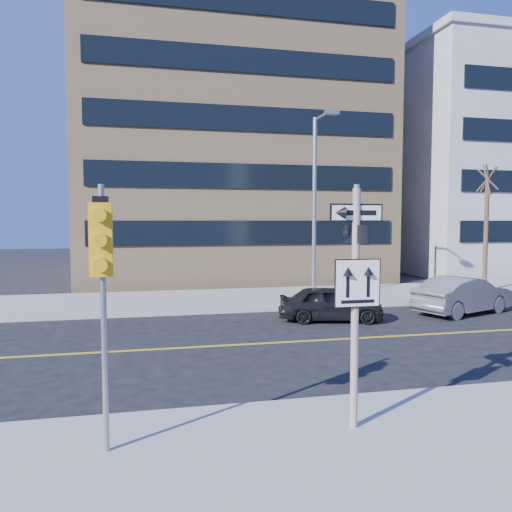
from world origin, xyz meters
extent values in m
plane|color=black|center=(0.00, 0.00, 0.00)|extent=(120.00, 120.00, 0.00)
cylinder|color=silver|center=(0.00, -2.50, 2.15)|extent=(0.13, 0.13, 4.00)
cylinder|color=gray|center=(0.00, -2.50, 4.18)|extent=(0.10, 0.10, 0.06)
cube|color=black|center=(0.00, -2.50, 3.75)|extent=(0.92, 0.03, 0.30)
cube|color=black|center=(0.00, -2.50, 3.40)|extent=(0.03, 0.92, 0.30)
cube|color=white|center=(0.00, -2.58, 2.60)|extent=(0.80, 0.03, 0.80)
cylinder|color=gray|center=(-4.00, -2.50, 2.15)|extent=(0.09, 0.09, 4.00)
cube|color=#EDAF16|center=(-4.00, -2.70, 3.35)|extent=(0.32, 0.22, 1.05)
sphere|color=#8C0705|center=(-4.00, -2.82, 3.70)|extent=(0.17, 0.17, 0.17)
sphere|color=black|center=(-4.00, -2.82, 3.35)|extent=(0.17, 0.17, 0.17)
sphere|color=black|center=(-4.00, -2.82, 3.00)|extent=(0.17, 0.17, 0.17)
imported|color=black|center=(3.15, 6.72, 0.64)|extent=(2.35, 4.01, 1.28)
imported|color=slate|center=(8.73, 6.93, 0.73)|extent=(2.96, 4.69, 1.46)
cylinder|color=gray|center=(4.00, 11.00, 4.15)|extent=(0.18, 0.18, 8.00)
cylinder|color=gray|center=(4.00, 10.00, 8.05)|extent=(0.10, 2.20, 0.10)
cube|color=gray|center=(4.00, 9.00, 7.95)|extent=(0.55, 0.30, 0.16)
cylinder|color=#372B20|center=(13.00, 11.30, 3.05)|extent=(0.22, 0.22, 5.80)
cube|color=tan|center=(2.00, 25.00, 9.00)|extent=(18.00, 18.00, 18.00)
cube|color=#9FA2A4|center=(24.00, 24.00, 7.50)|extent=(20.00, 16.00, 15.00)
camera|label=1|loc=(-3.40, -10.12, 3.61)|focal=35.00mm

